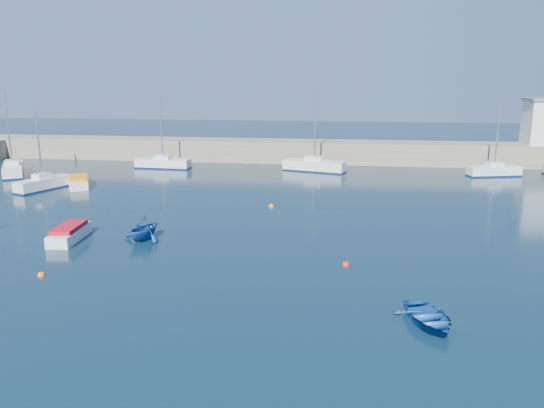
# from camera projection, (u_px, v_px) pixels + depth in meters

# --- Properties ---
(ground) EXTENTS (220.00, 220.00, 0.00)m
(ground) POSITION_uv_depth(u_px,v_px,m) (233.00, 336.00, 21.33)
(ground) COLOR #0B2233
(ground) RESTS_ON ground
(back_wall) EXTENTS (96.00, 4.50, 2.60)m
(back_wall) POSITION_uv_depth(u_px,v_px,m) (310.00, 151.00, 65.37)
(back_wall) COLOR #78705B
(back_wall) RESTS_ON ground
(sailboat_3) EXTENTS (3.23, 5.54, 7.23)m
(sailboat_3) POSITION_uv_depth(u_px,v_px,m) (43.00, 183.00, 49.14)
(sailboat_3) COLOR silver
(sailboat_3) RESTS_ON ground
(sailboat_4) EXTENTS (5.16, 6.74, 8.89)m
(sailboat_4) POSITION_uv_depth(u_px,v_px,m) (13.00, 169.00, 56.78)
(sailboat_4) COLOR silver
(sailboat_4) RESTS_ON ground
(sailboat_5) EXTENTS (6.38, 2.10, 8.31)m
(sailboat_5) POSITION_uv_depth(u_px,v_px,m) (163.00, 163.00, 60.98)
(sailboat_5) COLOR silver
(sailboat_5) RESTS_ON ground
(sailboat_6) EXTENTS (7.15, 3.79, 9.11)m
(sailboat_6) POSITION_uv_depth(u_px,v_px,m) (314.00, 165.00, 58.99)
(sailboat_6) COLOR silver
(sailboat_6) RESTS_ON ground
(sailboat_7) EXTENTS (5.77, 2.89, 7.44)m
(sailboat_7) POSITION_uv_depth(u_px,v_px,m) (494.00, 170.00, 56.04)
(sailboat_7) COLOR silver
(sailboat_7) RESTS_ON ground
(motorboat_1) EXTENTS (1.78, 4.12, 0.98)m
(motorboat_1) POSITION_uv_depth(u_px,v_px,m) (69.00, 233.00, 33.88)
(motorboat_1) COLOR silver
(motorboat_1) RESTS_ON ground
(motorboat_2) EXTENTS (3.58, 4.95, 0.97)m
(motorboat_2) POSITION_uv_depth(u_px,v_px,m) (79.00, 182.00, 50.64)
(motorboat_2) COLOR silver
(motorboat_2) RESTS_ON ground
(dinghy_center) EXTENTS (3.20, 3.79, 0.67)m
(dinghy_center) POSITION_uv_depth(u_px,v_px,m) (429.00, 318.00, 22.21)
(dinghy_center) COLOR #154891
(dinghy_center) RESTS_ON ground
(dinghy_left) EXTENTS (3.29, 3.55, 1.54)m
(dinghy_left) POSITION_uv_depth(u_px,v_px,m) (143.00, 228.00, 33.80)
(dinghy_left) COLOR #154891
(dinghy_left) RESTS_ON ground
(buoy_0) EXTENTS (0.41, 0.41, 0.41)m
(buoy_0) POSITION_uv_depth(u_px,v_px,m) (41.00, 276.00, 27.84)
(buoy_0) COLOR #FF660D
(buoy_0) RESTS_ON ground
(buoy_1) EXTENTS (0.44, 0.44, 0.44)m
(buoy_1) POSITION_uv_depth(u_px,v_px,m) (346.00, 265.00, 29.39)
(buoy_1) COLOR red
(buoy_1) RESTS_ON ground
(buoy_3) EXTENTS (0.47, 0.47, 0.47)m
(buoy_3) POSITION_uv_depth(u_px,v_px,m) (271.00, 207.00, 42.78)
(buoy_3) COLOR #FF660D
(buoy_3) RESTS_ON ground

